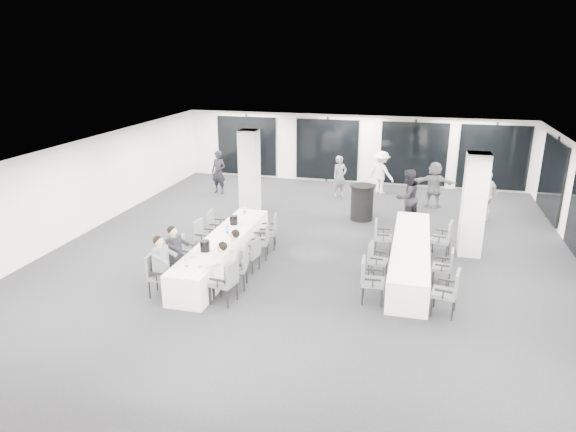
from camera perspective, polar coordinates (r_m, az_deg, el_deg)
name	(u,v)px	position (r m, az deg, el deg)	size (l,w,h in m)	color
room	(350,196)	(14.63, 6.89, 2.25)	(14.04, 16.04, 2.84)	black
column_left	(249,171)	(17.41, -4.30, 4.96)	(0.60, 0.60, 2.80)	silver
column_right	(474,205)	(14.49, 19.92, 1.17)	(0.60, 0.60, 2.80)	silver
banquet_table_main	(223,252)	(13.35, -7.18, -3.94)	(0.90, 5.00, 0.75)	white
banquet_table_side	(410,256)	(13.33, 13.42, -4.36)	(0.90, 5.00, 0.75)	white
cocktail_table	(362,202)	(16.87, 8.22, 1.53)	(0.83, 0.83, 1.15)	black
chair_main_left_near	(157,272)	(12.00, -14.34, -6.05)	(0.54, 0.59, 0.98)	#4E5055
chair_main_left_second	(171,261)	(12.55, -12.87, -4.94)	(0.52, 0.57, 0.95)	#4E5055
chair_main_left_mid	(186,250)	(13.24, -11.24, -3.77)	(0.47, 0.52, 0.87)	#4E5055
chair_main_left_fourth	(203,235)	(14.14, -9.44, -2.05)	(0.51, 0.56, 0.95)	#4E5055
chair_main_left_far	(215,224)	(14.91, -8.08, -0.93)	(0.51, 0.56, 0.94)	#4E5055
chair_main_right_near	(227,279)	(11.34, -6.80, -7.00)	(0.58, 0.62, 1.00)	#4E5055
chair_main_right_second	(240,264)	(12.03, -5.41, -5.33)	(0.61, 0.65, 1.03)	#4E5055
chair_main_right_mid	(252,253)	(12.89, -4.05, -4.09)	(0.51, 0.54, 0.87)	#4E5055
chair_main_right_fourth	(262,239)	(13.66, -2.87, -2.56)	(0.55, 0.59, 0.94)	#4E5055
chair_main_right_far	(270,229)	(14.33, -1.98, -1.48)	(0.57, 0.61, 0.97)	#4E5055
chair_side_left_near	(369,278)	(11.48, 9.02, -6.80)	(0.53, 0.58, 1.00)	#4E5055
chair_side_left_mid	(375,258)	(12.75, 9.67, -4.59)	(0.49, 0.53, 0.87)	#4E5055
chair_side_left_far	(380,234)	(14.24, 10.24, -2.01)	(0.49, 0.54, 0.92)	#4E5055
chair_side_right_near	(449,290)	(11.30, 17.47, -7.83)	(0.59, 0.63, 1.01)	#4E5055
chair_side_right_mid	(446,265)	(12.72, 17.11, -5.19)	(0.48, 0.52, 0.88)	#4E5055
chair_side_right_far	(444,237)	(14.28, 16.95, -2.24)	(0.60, 0.64, 1.02)	#4E5055
seated_guest_a	(163,262)	(11.83, -13.69, -5.03)	(0.50, 0.38, 1.44)	slate
seated_guest_b	(177,251)	(12.38, -12.26, -3.85)	(0.50, 0.38, 1.44)	black
seated_guest_c	(219,268)	(11.31, -7.63, -5.77)	(0.50, 0.38, 1.44)	silver
seated_guest_d	(232,255)	(11.98, -6.24, -4.29)	(0.50, 0.38, 1.44)	silver
standing_guest_a	(340,174)	(19.36, 5.77, 4.69)	(0.64, 0.52, 1.76)	slate
standing_guest_b	(407,194)	(16.51, 13.13, 2.42)	(0.98, 0.60, 2.04)	black
standing_guest_c	(382,170)	(20.03, 10.36, 5.09)	(1.20, 0.61, 1.86)	silver
standing_guest_d	(487,192)	(17.67, 21.19, 2.46)	(1.12, 0.63, 1.91)	silver
standing_guest_f	(434,181)	(18.69, 15.95, 3.71)	(1.69, 0.65, 1.84)	slate
standing_guest_g	(219,169)	(19.89, -7.73, 5.15)	(0.68, 0.55, 1.87)	black
standing_guest_h	(475,194)	(17.16, 20.04, 2.32)	(0.97, 0.59, 2.01)	black
ice_bucket_near	(205,246)	(12.39, -9.22, -3.31)	(0.23, 0.23, 0.26)	black
ice_bucket_far	(234,220)	(14.15, -6.06, -0.45)	(0.22, 0.22, 0.25)	black
water_bottle_a	(187,265)	(11.50, -11.19, -5.32)	(0.07, 0.07, 0.21)	silver
water_bottle_b	(227,231)	(13.33, -6.75, -1.67)	(0.08, 0.08, 0.24)	silver
water_bottle_c	(245,211)	(14.92, -4.84, 0.57)	(0.08, 0.08, 0.25)	silver
plate_a	(194,257)	(12.09, -10.46, -4.55)	(0.22, 0.22, 0.03)	white
plate_b	(201,267)	(11.56, -9.66, -5.60)	(0.21, 0.21, 0.03)	white
plate_c	(219,246)	(12.66, -7.69, -3.33)	(0.19, 0.19, 0.03)	white
wine_glass	(195,266)	(11.30, -10.29, -5.46)	(0.07, 0.07, 0.20)	silver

